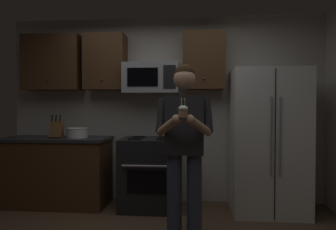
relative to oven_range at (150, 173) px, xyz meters
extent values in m
cube|color=beige|center=(0.15, 0.39, 0.84)|extent=(4.40, 0.10, 2.60)
cube|color=black|center=(0.00, 0.00, 0.00)|extent=(0.76, 0.66, 0.92)
cube|color=black|center=(0.00, -0.33, -0.04)|extent=(0.48, 0.01, 0.28)
cylinder|color=#99999E|center=(0.00, -0.36, 0.16)|extent=(0.60, 0.03, 0.03)
cylinder|color=black|center=(-0.18, -0.14, 0.46)|extent=(0.18, 0.18, 0.01)
cylinder|color=black|center=(0.18, -0.14, 0.46)|extent=(0.18, 0.18, 0.01)
cylinder|color=black|center=(-0.18, 0.14, 0.46)|extent=(0.18, 0.18, 0.01)
cylinder|color=black|center=(0.18, 0.14, 0.46)|extent=(0.18, 0.18, 0.01)
cube|color=#9EA0A5|center=(0.00, 0.12, 1.26)|extent=(0.74, 0.40, 0.40)
cube|color=black|center=(-0.09, -0.08, 1.26)|extent=(0.40, 0.01, 0.24)
cube|color=black|center=(0.26, -0.08, 1.26)|extent=(0.16, 0.01, 0.30)
cube|color=white|center=(1.50, -0.04, 0.44)|extent=(0.90, 0.72, 1.80)
cylinder|color=gray|center=(1.45, -0.41, 0.54)|extent=(0.02, 0.02, 0.90)
cylinder|color=gray|center=(1.55, -0.41, 0.54)|extent=(0.02, 0.02, 0.90)
cube|color=black|center=(1.50, -0.40, 0.44)|extent=(0.01, 0.01, 1.74)
cube|color=#4C301C|center=(-1.40, 0.17, 1.49)|extent=(0.80, 0.34, 0.76)
sphere|color=brown|center=(-1.40, -0.01, 1.24)|extent=(0.03, 0.03, 0.03)
cube|color=#4C301C|center=(-0.65, 0.17, 1.49)|extent=(0.55, 0.34, 0.76)
sphere|color=brown|center=(-0.65, -0.01, 1.24)|extent=(0.03, 0.03, 0.03)
cube|color=#4C301C|center=(0.70, 0.17, 1.49)|extent=(0.55, 0.34, 0.76)
sphere|color=brown|center=(0.70, -0.01, 1.24)|extent=(0.03, 0.03, 0.03)
cube|color=#4C301C|center=(-1.30, 0.02, -0.02)|extent=(1.40, 0.62, 0.88)
cube|color=#2D2D33|center=(-1.30, 0.02, 0.44)|extent=(1.44, 0.66, 0.04)
cube|color=brown|center=(-1.27, -0.03, 0.57)|extent=(0.16, 0.15, 0.24)
cylinder|color=black|center=(-1.32, -0.05, 0.72)|extent=(0.02, 0.04, 0.09)
cylinder|color=black|center=(-1.27, -0.05, 0.72)|extent=(0.02, 0.04, 0.09)
cylinder|color=black|center=(-1.21, -0.05, 0.72)|extent=(0.02, 0.04, 0.09)
cylinder|color=white|center=(-1.00, 0.01, 0.52)|extent=(0.28, 0.28, 0.12)
torus|color=white|center=(-1.00, 0.01, 0.58)|extent=(0.29, 0.29, 0.02)
cylinder|color=#383F59|center=(0.38, -0.93, -0.03)|extent=(0.15, 0.15, 0.86)
cylinder|color=#383F59|center=(0.58, -0.93, -0.03)|extent=(0.15, 0.15, 0.86)
cube|color=#262628|center=(0.48, -0.93, 0.69)|extent=(0.38, 0.22, 0.58)
sphere|color=tan|center=(0.48, -0.93, 1.15)|extent=(0.22, 0.22, 0.22)
sphere|color=#382314|center=(0.48, -0.92, 1.20)|extent=(0.20, 0.20, 0.20)
cylinder|color=#262628|center=(0.25, -0.96, 0.78)|extent=(0.15, 0.18, 0.35)
cylinder|color=tan|center=(0.33, -1.12, 0.69)|extent=(0.26, 0.33, 0.21)
sphere|color=tan|center=(0.42, -1.25, 0.76)|extent=(0.09, 0.09, 0.09)
cylinder|color=#262628|center=(0.70, -0.96, 0.78)|extent=(0.15, 0.18, 0.35)
cylinder|color=tan|center=(0.63, -1.12, 0.69)|extent=(0.26, 0.33, 0.21)
sphere|color=tan|center=(0.54, -1.25, 0.76)|extent=(0.09, 0.09, 0.09)
cylinder|color=#A87F56|center=(0.48, -1.27, 0.80)|extent=(0.08, 0.08, 0.06)
ellipsoid|color=white|center=(0.48, -1.27, 0.85)|extent=(0.09, 0.09, 0.06)
cylinder|color=#4CBF66|center=(0.49, -1.27, 0.90)|extent=(0.01, 0.01, 0.06)
ellipsoid|color=#FFD159|center=(0.49, -1.27, 0.94)|extent=(0.01, 0.01, 0.02)
cylinder|color=#F2D84C|center=(0.46, -1.27, 0.90)|extent=(0.01, 0.01, 0.06)
ellipsoid|color=#FFD159|center=(0.46, -1.27, 0.94)|extent=(0.01, 0.01, 0.02)
camera|label=1|loc=(0.58, -3.99, 0.86)|focal=32.75mm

